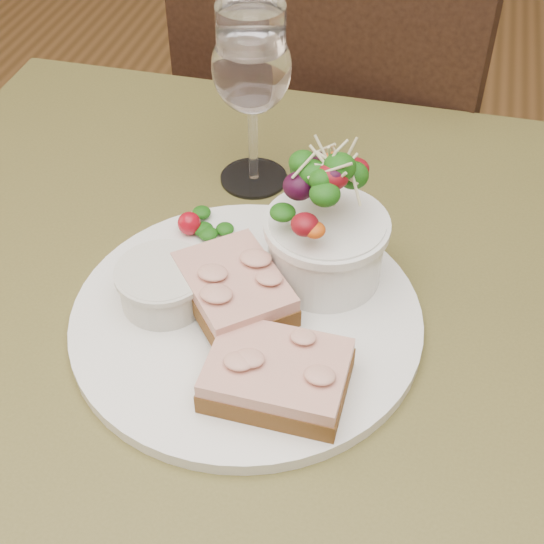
% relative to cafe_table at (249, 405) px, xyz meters
% --- Properties ---
extents(cafe_table, '(0.80, 0.80, 0.75)m').
position_rel_cafe_table_xyz_m(cafe_table, '(0.00, 0.00, 0.00)').
color(cafe_table, '#4E4921').
rests_on(cafe_table, ground).
extents(chair_far, '(0.50, 0.50, 0.90)m').
position_rel_cafe_table_xyz_m(chair_far, '(0.00, 0.63, -0.36)').
color(chair_far, black).
rests_on(chair_far, ground).
extents(dinner_plate, '(0.30, 0.30, 0.01)m').
position_rel_cafe_table_xyz_m(dinner_plate, '(-0.00, 0.01, 0.11)').
color(dinner_plate, white).
rests_on(dinner_plate, cafe_table).
extents(sandwich_front, '(0.11, 0.08, 0.03)m').
position_rel_cafe_table_xyz_m(sandwich_front, '(0.04, -0.06, 0.13)').
color(sandwich_front, '#452912').
rests_on(sandwich_front, dinner_plate).
extents(sandwich_back, '(0.12, 0.12, 0.03)m').
position_rel_cafe_table_xyz_m(sandwich_back, '(-0.01, 0.01, 0.14)').
color(sandwich_back, '#452912').
rests_on(sandwich_back, dinner_plate).
extents(ramekin, '(0.07, 0.07, 0.04)m').
position_rel_cafe_table_xyz_m(ramekin, '(-0.07, 0.01, 0.13)').
color(ramekin, beige).
rests_on(ramekin, dinner_plate).
extents(salad_bowl, '(0.10, 0.10, 0.13)m').
position_rel_cafe_table_xyz_m(salad_bowl, '(0.05, 0.07, 0.17)').
color(salad_bowl, white).
rests_on(salad_bowl, dinner_plate).
extents(garnish, '(0.05, 0.04, 0.02)m').
position_rel_cafe_table_xyz_m(garnish, '(-0.07, 0.11, 0.12)').
color(garnish, '#103309').
rests_on(garnish, dinner_plate).
extents(wine_glass, '(0.08, 0.08, 0.18)m').
position_rel_cafe_table_xyz_m(wine_glass, '(-0.05, 0.21, 0.22)').
color(wine_glass, white).
rests_on(wine_glass, cafe_table).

